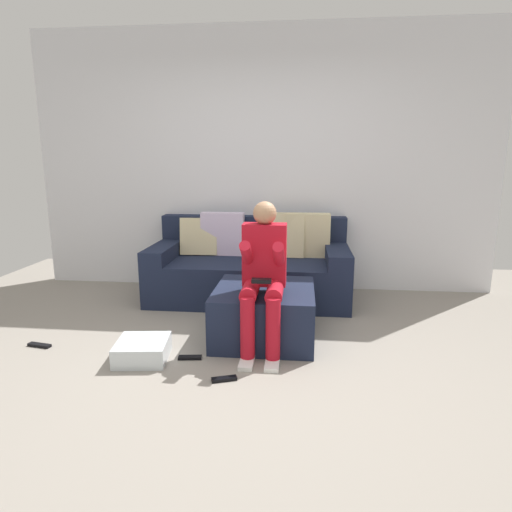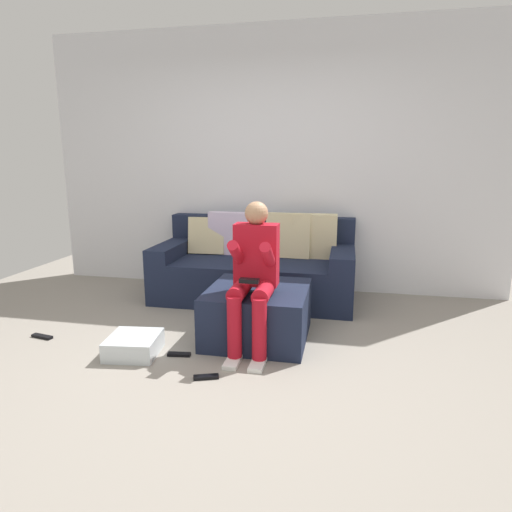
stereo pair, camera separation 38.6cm
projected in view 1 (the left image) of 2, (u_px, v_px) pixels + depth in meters
name	position (u px, v px, depth m)	size (l,w,h in m)	color
ground_plane	(232.00, 376.00, 2.94)	(6.52, 6.52, 0.00)	gray
wall_back	(262.00, 162.00, 4.78)	(5.02, 0.10, 2.80)	silver
couch_sectional	(251.00, 267.00, 4.58)	(2.01, 0.95, 0.88)	#192138
ottoman	(264.00, 313.00, 3.53)	(0.79, 0.81, 0.42)	#192138
person_seated	(263.00, 272.00, 3.24)	(0.33, 0.60, 1.12)	red
storage_bin	(143.00, 350.00, 3.17)	(0.36, 0.37, 0.14)	silver
remote_near_ottoman	(224.00, 379.00, 2.87)	(0.17, 0.05, 0.02)	black
remote_by_storage_bin	(190.00, 358.00, 3.19)	(0.17, 0.05, 0.02)	black
remote_under_side_table	(39.00, 345.00, 3.40)	(0.19, 0.05, 0.02)	black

